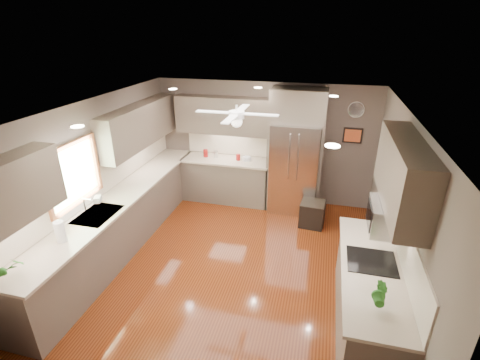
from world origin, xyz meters
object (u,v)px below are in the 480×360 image
at_px(canister_d, 238,157).
at_px(paper_towel, 60,232).
at_px(canister_a, 206,153).
at_px(potted_plant_right, 380,294).
at_px(potted_plant_left, 10,267).
at_px(bowl, 246,160).
at_px(canister_b, 216,154).
at_px(stool, 312,214).
at_px(soap_bottle, 99,199).
at_px(microwave, 388,217).
at_px(refrigerator, 295,154).

distance_m(canister_d, paper_towel, 3.73).
bearing_deg(canister_d, canister_a, 177.78).
xyz_separation_m(canister_a, potted_plant_right, (3.09, -3.66, 0.07)).
relative_size(potted_plant_left, bowl, 1.60).
relative_size(canister_a, canister_b, 1.10).
distance_m(canister_a, stool, 2.55).
height_order(soap_bottle, microwave, microwave).
xyz_separation_m(potted_plant_right, stool, (-0.76, 3.00, -0.85)).
bearing_deg(potted_plant_right, paper_towel, 176.94).
bearing_deg(canister_a, microwave, -40.80).
relative_size(refrigerator, paper_towel, 7.74).
bearing_deg(canister_a, bowl, -3.12).
bearing_deg(refrigerator, canister_d, 178.13).
height_order(canister_d, refrigerator, refrigerator).
xyz_separation_m(soap_bottle, paper_towel, (0.14, -1.00, 0.04)).
distance_m(canister_a, soap_bottle, 2.61).
relative_size(potted_plant_left, stool, 0.62).
height_order(soap_bottle, stool, soap_bottle).
bearing_deg(potted_plant_right, canister_b, 128.01).
bearing_deg(potted_plant_right, canister_a, 130.23).
bearing_deg(refrigerator, potted_plant_right, -71.45).
distance_m(microwave, paper_towel, 4.05).
relative_size(canister_b, paper_towel, 0.45).
bearing_deg(bowl, canister_a, 176.88).
bearing_deg(potted_plant_left, paper_towel, 89.22).
bearing_deg(stool, paper_towel, -137.90).
height_order(canister_b, potted_plant_left, potted_plant_left).
bearing_deg(microwave, bowl, 130.31).
bearing_deg(potted_plant_left, microwave, 19.80).
height_order(microwave, paper_towel, microwave).
bearing_deg(stool, canister_d, 158.65).
bearing_deg(potted_plant_left, potted_plant_right, 8.14).
distance_m(stool, paper_towel, 4.25).
relative_size(canister_a, stool, 0.31).
relative_size(canister_d, soap_bottle, 0.64).
distance_m(canister_b, potted_plant_left, 4.34).
distance_m(canister_d, soap_bottle, 2.91).
height_order(canister_a, canister_d, canister_a).
xyz_separation_m(canister_a, paper_towel, (-0.76, -3.45, 0.06)).
bearing_deg(paper_towel, refrigerator, 51.97).
bearing_deg(stool, potted_plant_right, -75.78).
bearing_deg(canister_a, canister_d, -2.22).
distance_m(canister_a, potted_plant_left, 4.28).
height_order(potted_plant_left, bowl, potted_plant_left).
bearing_deg(paper_towel, potted_plant_left, -90.78).
height_order(canister_d, microwave, microwave).
xyz_separation_m(refrigerator, stool, (0.44, -0.59, -0.95)).
height_order(potted_plant_right, stool, potted_plant_right).
relative_size(refrigerator, microwave, 4.45).
height_order(potted_plant_left, microwave, microwave).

